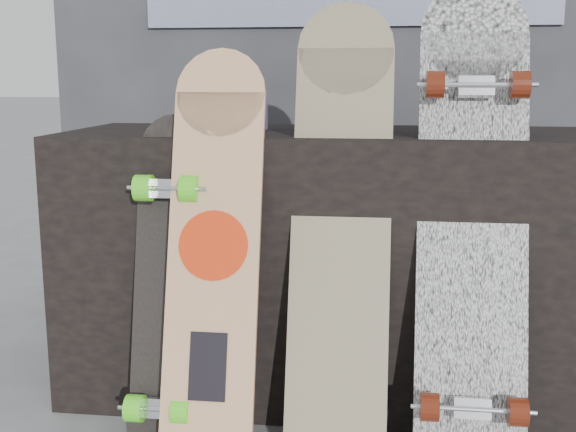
# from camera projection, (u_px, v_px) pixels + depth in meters

# --- Properties ---
(vendor_table) EXTENTS (1.60, 0.60, 0.80)m
(vendor_table) POSITION_uv_depth(u_px,v_px,m) (335.00, 262.00, 2.21)
(vendor_table) COLOR black
(vendor_table) RESTS_ON ground
(booth) EXTENTS (2.40, 0.22, 2.20)m
(booth) POSITION_uv_depth(u_px,v_px,m) (350.00, 41.00, 2.91)
(booth) COLOR #313136
(booth) RESTS_ON ground
(merch_box_purple) EXTENTS (0.18, 0.12, 0.10)m
(merch_box_purple) POSITION_uv_depth(u_px,v_px,m) (235.00, 113.00, 2.19)
(merch_box_purple) COLOR #404083
(merch_box_purple) RESTS_ON vendor_table
(merch_box_small) EXTENTS (0.14, 0.14, 0.12)m
(merch_box_small) POSITION_uv_depth(u_px,v_px,m) (491.00, 113.00, 2.01)
(merch_box_small) COLOR #404083
(merch_box_small) RESTS_ON vendor_table
(merch_box_flat) EXTENTS (0.22, 0.10, 0.06)m
(merch_box_flat) POSITION_uv_depth(u_px,v_px,m) (343.00, 119.00, 2.24)
(merch_box_flat) COLOR #D1B78C
(merch_box_flat) RESTS_ON vendor_table
(longboard_geisha) EXTENTS (0.24, 0.32, 1.04)m
(longboard_geisha) POSITION_uv_depth(u_px,v_px,m) (214.00, 240.00, 1.86)
(longboard_geisha) COLOR beige
(longboard_geisha) RESTS_ON ground
(longboard_celtic) EXTENTS (0.26, 0.39, 1.16)m
(longboard_celtic) POSITION_uv_depth(u_px,v_px,m) (341.00, 210.00, 1.89)
(longboard_celtic) COLOR beige
(longboard_celtic) RESTS_ON ground
(longboard_cascadia) EXTENTS (0.28, 0.41, 1.21)m
(longboard_cascadia) POSITION_uv_depth(u_px,v_px,m) (473.00, 208.00, 1.84)
(longboard_cascadia) COLOR white
(longboard_cascadia) RESTS_ON ground
(skateboard_dark) EXTENTS (0.19, 0.29, 0.86)m
(skateboard_dark) POSITION_uv_depth(u_px,v_px,m) (168.00, 276.00, 1.91)
(skateboard_dark) COLOR black
(skateboard_dark) RESTS_ON ground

